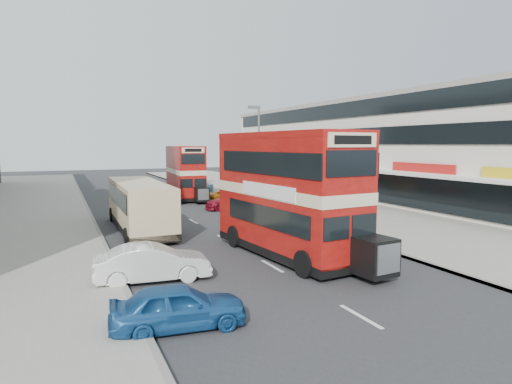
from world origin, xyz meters
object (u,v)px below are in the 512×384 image
coach (139,204)px  car_left_front (153,263)px  street_lamp (258,148)px  car_right_a (234,201)px  pedestrian_far (223,182)px  pedestrian_near (284,197)px  cyclist (240,200)px  bus_second (185,172)px  car_left_near (179,306)px  car_right_b (220,195)px  car_right_c (194,187)px  bus_main (288,194)px

coach → car_left_front: bearing=-96.2°
street_lamp → car_right_a: size_ratio=1.80×
car_left_front → pedestrian_far: (13.40, 29.74, 0.23)m
pedestrian_near → cyclist: cyclist is taller
coach → car_right_a: (8.19, 5.64, -0.93)m
car_left_front → bus_second: bearing=-12.4°
pedestrian_far → car_left_near: bearing=-107.0°
coach → car_right_b: bearing=51.5°
car_left_front → cyclist: 18.18m
car_left_near → car_right_c: size_ratio=0.94×
street_lamp → car_left_near: street_lamp is taller
car_right_a → car_right_b: 5.33m
coach → car_right_c: 19.66m
car_left_front → car_right_b: 23.56m
bus_main → pedestrian_near: (6.24, 12.24, -1.75)m
bus_second → pedestrian_near: size_ratio=4.50×
bus_second → bus_main: bearing=90.5°
bus_second → car_left_near: size_ratio=2.34×
bus_main → pedestrian_near: bus_main is taller
street_lamp → coach: street_lamp is taller
car_right_a → car_right_c: car_right_c is taller
car_left_near → pedestrian_far: bearing=-15.8°
pedestrian_far → bus_main: bearing=-99.3°
car_right_a → pedestrian_far: size_ratio=2.88×
bus_second → car_right_c: bearing=-113.0°
street_lamp → car_left_near: size_ratio=2.16×
car_right_b → street_lamp: bearing=21.5°
bus_second → pedestrian_far: (5.64, 5.44, -1.58)m
bus_second → cyclist: 9.27m
car_left_near → pedestrian_far: (13.59, 34.39, 0.29)m
car_left_near → car_left_front: (0.18, 4.65, 0.06)m
coach → pedestrian_far: size_ratio=6.49×
car_right_b → bus_second: bearing=-135.4°
car_left_near → bus_second: bearing=-9.6°
coach → bus_second: bearing=65.5°
coach → pedestrian_far: (12.17, 19.38, -0.65)m
street_lamp → cyclist: size_ratio=3.73×
bus_second → street_lamp: bearing=118.1°
cyclist → pedestrian_near: bearing=-37.6°
car_right_a → cyclist: size_ratio=2.07×
coach → cyclist: coach is taller
car_left_near → cyclist: 22.34m
pedestrian_near → cyclist: 3.50m
bus_main → car_left_front: (-6.41, -1.34, -2.18)m
coach → cyclist: bearing=31.4°
coach → car_right_c: (8.44, 17.73, -0.91)m
pedestrian_near → car_left_near: bearing=59.8°
car_left_front → cyclist: (9.68, 15.39, 0.08)m
coach → pedestrian_near: bearing=16.3°
bus_second → car_right_b: 4.30m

